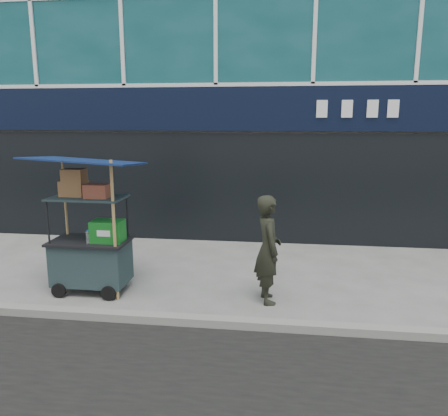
# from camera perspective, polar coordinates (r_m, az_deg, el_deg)

# --- Properties ---
(ground) EXTENTS (80.00, 80.00, 0.00)m
(ground) POSITION_cam_1_polar(r_m,az_deg,el_deg) (6.29, -6.27, -13.96)
(ground) COLOR slate
(ground) RESTS_ON ground
(curb) EXTENTS (80.00, 0.18, 0.12)m
(curb) POSITION_cam_1_polar(r_m,az_deg,el_deg) (6.09, -6.74, -14.25)
(curb) COLOR gray
(curb) RESTS_ON ground
(vendor_cart) EXTENTS (1.61, 1.14, 2.17)m
(vendor_cart) POSITION_cam_1_polar(r_m,az_deg,el_deg) (7.18, -16.94, -4.62)
(vendor_cart) COLOR #1A2A2C
(vendor_cart) RESTS_ON ground
(vendor_man) EXTENTS (0.53, 0.67, 1.62)m
(vendor_man) POSITION_cam_1_polar(r_m,az_deg,el_deg) (6.51, 5.78, -5.37)
(vendor_man) COLOR black
(vendor_man) RESTS_ON ground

